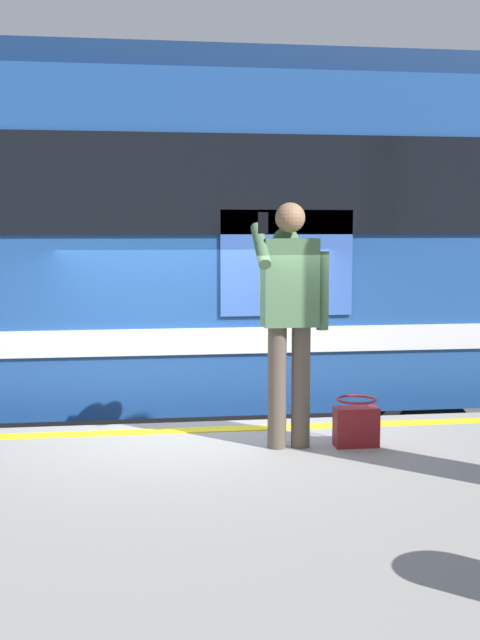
# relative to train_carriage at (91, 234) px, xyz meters

# --- Properties ---
(ground_plane) EXTENTS (26.34, 26.34, 0.00)m
(ground_plane) POSITION_rel_train_carriage_xyz_m (-1.00, 2.14, -2.64)
(ground_plane) COLOR #4C4742
(platform) EXTENTS (17.56, 4.29, 1.05)m
(platform) POSITION_rel_train_carriage_xyz_m (-1.00, 4.28, -2.11)
(platform) COLOR gray
(platform) RESTS_ON ground
(safety_line) EXTENTS (17.21, 0.16, 0.01)m
(safety_line) POSITION_rel_train_carriage_xyz_m (-1.00, 2.44, -1.58)
(safety_line) COLOR yellow
(safety_line) RESTS_ON platform
(track_rail_near) EXTENTS (22.83, 0.08, 0.16)m
(track_rail_near) POSITION_rel_train_carriage_xyz_m (-1.00, 0.71, -2.56)
(track_rail_near) COLOR slate
(track_rail_near) RESTS_ON ground
(track_rail_far) EXTENTS (22.83, 0.08, 0.16)m
(track_rail_far) POSITION_rel_train_carriage_xyz_m (-1.00, -0.72, -2.56)
(track_rail_far) COLOR slate
(track_rail_far) RESTS_ON ground
(train_carriage) EXTENTS (10.54, 3.12, 4.19)m
(train_carriage) POSITION_rel_train_carriage_xyz_m (0.00, 0.00, 0.00)
(train_carriage) COLOR #1E478C
(train_carriage) RESTS_ON ground
(passenger) EXTENTS (0.57, 0.55, 1.82)m
(passenger) POSITION_rel_train_carriage_xyz_m (-1.58, 3.02, -0.50)
(passenger) COLOR brown
(passenger) RESTS_ON platform
(handbag) EXTENTS (0.33, 0.30, 0.37)m
(handbag) POSITION_rel_train_carriage_xyz_m (-2.08, 3.07, -1.41)
(handbag) COLOR maroon
(handbag) RESTS_ON platform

